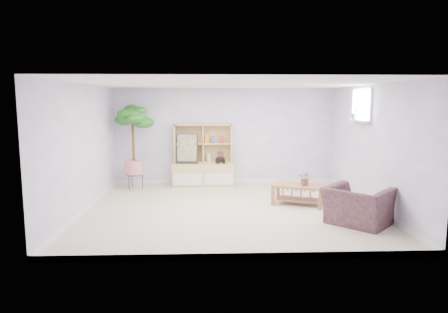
{
  "coord_description": "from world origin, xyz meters",
  "views": [
    {
      "loc": [
        -0.4,
        -7.5,
        2.07
      ],
      "look_at": [
        -0.1,
        0.53,
        0.96
      ],
      "focal_mm": 32.0,
      "sensor_mm": 36.0,
      "label": 1
    }
  ],
  "objects_px": {
    "storage_unit": "(203,155)",
    "floor_tree": "(133,147)",
    "armchair": "(358,203)",
    "coffee_table": "(298,195)"
  },
  "relations": [
    {
      "from": "floor_tree",
      "to": "armchair",
      "type": "xyz_separation_m",
      "value": [
        4.29,
        -2.95,
        -0.63
      ]
    },
    {
      "from": "coffee_table",
      "to": "floor_tree",
      "type": "relative_size",
      "value": 0.5
    },
    {
      "from": "storage_unit",
      "to": "armchair",
      "type": "bearing_deg",
      "value": -51.01
    },
    {
      "from": "storage_unit",
      "to": "floor_tree",
      "type": "height_order",
      "value": "floor_tree"
    },
    {
      "from": "storage_unit",
      "to": "armchair",
      "type": "relative_size",
      "value": 1.53
    },
    {
      "from": "coffee_table",
      "to": "floor_tree",
      "type": "distance_m",
      "value": 4.0
    },
    {
      "from": "storage_unit",
      "to": "armchair",
      "type": "xyz_separation_m",
      "value": [
        2.65,
        -3.27,
        -0.39
      ]
    },
    {
      "from": "storage_unit",
      "to": "floor_tree",
      "type": "distance_m",
      "value": 1.69
    },
    {
      "from": "coffee_table",
      "to": "floor_tree",
      "type": "bearing_deg",
      "value": 178.47
    },
    {
      "from": "coffee_table",
      "to": "armchair",
      "type": "bearing_deg",
      "value": -40.31
    }
  ]
}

